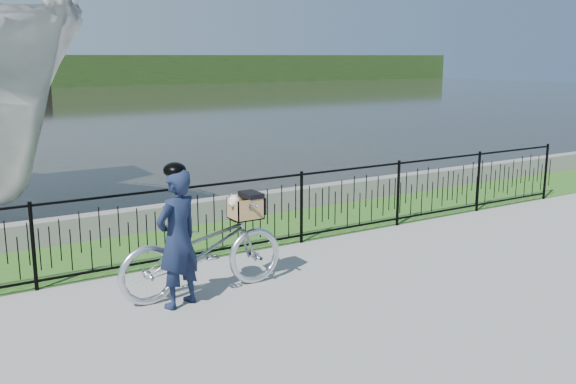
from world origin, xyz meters
TOP-DOWN VIEW (x-y plane):
  - ground at (0.00, 0.00)m, footprint 120.00×120.00m
  - grass_strip at (0.00, 2.60)m, footprint 60.00×2.00m
  - quay_wall at (0.00, 3.60)m, footprint 60.00×0.30m
  - fence at (0.00, 1.60)m, footprint 14.00×0.06m
  - far_building_right at (6.00, 58.50)m, footprint 6.00×3.00m
  - bicycle_rig at (-1.23, 0.40)m, footprint 2.17×0.76m
  - cyclist at (-1.66, 0.17)m, footprint 0.70×0.59m

SIDE VIEW (x-z plane):
  - ground at x=0.00m, z-range 0.00..0.00m
  - grass_strip at x=0.00m, z-range 0.00..0.01m
  - quay_wall at x=0.00m, z-range 0.00..0.40m
  - fence at x=0.00m, z-range 0.00..1.15m
  - bicycle_rig at x=-1.23m, z-range -0.04..1.19m
  - cyclist at x=-1.66m, z-range -0.01..1.71m
  - far_building_right at x=6.00m, z-range 0.00..3.20m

